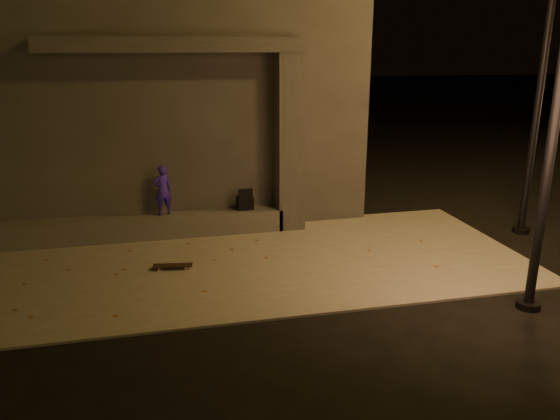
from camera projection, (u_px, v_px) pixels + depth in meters
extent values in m
plane|color=black|center=(237.00, 318.00, 7.85)|extent=(120.00, 120.00, 0.00)
cube|color=slate|center=(220.00, 265.00, 9.71)|extent=(11.00, 4.40, 0.04)
cube|color=#3A3735|center=(152.00, 97.00, 12.95)|extent=(9.00, 5.00, 5.20)
cube|color=#504D48|center=(135.00, 227.00, 10.95)|extent=(6.00, 0.55, 0.45)
cube|color=#3A3735|center=(290.00, 143.00, 11.18)|extent=(0.55, 0.55, 3.60)
cube|color=#3A3735|center=(175.00, 45.00, 10.20)|extent=(5.00, 0.70, 0.28)
imported|color=#2F19A6|center=(163.00, 190.00, 10.87)|extent=(0.43, 0.34, 1.02)
cube|color=black|center=(245.00, 203.00, 11.33)|extent=(0.35, 0.24, 0.27)
cube|color=black|center=(245.00, 192.00, 11.27)|extent=(0.29, 0.07, 0.19)
cube|color=black|center=(173.00, 265.00, 9.46)|extent=(0.70, 0.27, 0.01)
cylinder|color=tan|center=(186.00, 266.00, 9.55)|extent=(0.05, 0.03, 0.05)
cylinder|color=tan|center=(186.00, 269.00, 9.43)|extent=(0.05, 0.03, 0.05)
cylinder|color=tan|center=(160.00, 267.00, 9.51)|extent=(0.05, 0.03, 0.05)
cylinder|color=tan|center=(159.00, 270.00, 9.39)|extent=(0.05, 0.03, 0.05)
cube|color=#99999E|center=(186.00, 266.00, 9.48)|extent=(0.06, 0.14, 0.01)
cube|color=#99999E|center=(159.00, 267.00, 9.44)|extent=(0.06, 0.14, 0.01)
cylinder|color=black|center=(528.00, 305.00, 8.15)|extent=(0.36, 0.36, 0.10)
cylinder|color=black|center=(546.00, 41.00, 10.35)|extent=(0.14, 0.14, 7.68)
cylinder|color=black|center=(521.00, 230.00, 11.44)|extent=(0.36, 0.36, 0.10)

